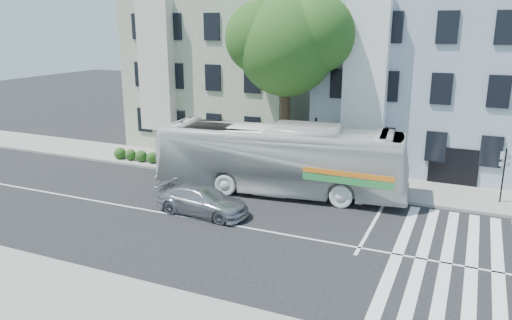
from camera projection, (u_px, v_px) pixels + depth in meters
The scene contains 11 objects.
ground at pixel (218, 223), 22.77m from camera, with size 120.00×120.00×0.00m, color black.
sidewalk_far at pixel (281, 174), 29.80m from camera, with size 80.00×4.00×0.15m, color gray.
sidewalk_near at pixel (98, 310), 15.70m from camera, with size 80.00×4.00×0.15m, color gray.
building_left at pixel (229, 69), 37.28m from camera, with size 12.00×10.00×11.00m, color gray.
building_right at pixel (425, 77), 31.78m from camera, with size 12.00×10.00×11.00m, color #97A6B4.
street_tree at pixel (289, 41), 28.37m from camera, with size 7.30×5.90×11.10m.
bus at pixel (280, 159), 26.48m from camera, with size 13.33×3.12×3.71m, color silver.
sedan at pixel (203, 200), 23.69m from camera, with size 4.62×1.88×1.34m, color #ABACB2.
hedge at pixel (175, 160), 31.27m from camera, with size 8.50×0.84×0.70m, color #2D5E1E, non-canonical shape.
traffic_signal at pixel (315, 142), 27.69m from camera, with size 0.40×0.51×3.77m.
far_sign_pole at pixel (504, 169), 24.57m from camera, with size 0.49×0.21×2.76m.
Camera 1 is at (10.22, -18.66, 8.78)m, focal length 35.00 mm.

